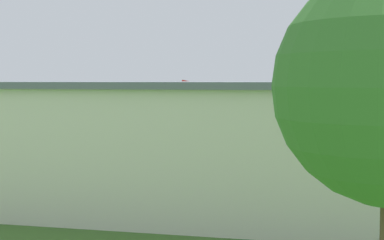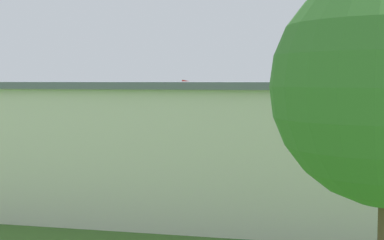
% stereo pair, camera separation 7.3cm
% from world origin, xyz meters
% --- Properties ---
extents(ground_plane, '(400.00, 400.00, 0.00)m').
position_xyz_m(ground_plane, '(0.00, 0.00, 0.00)').
color(ground_plane, '#3D6628').
extents(hangar, '(31.63, 16.85, 7.27)m').
position_xyz_m(hangar, '(-3.78, 30.04, 3.64)').
color(hangar, beige).
rests_on(hangar, ground_plane).
extents(biplane, '(6.69, 8.86, 4.11)m').
position_xyz_m(biplane, '(6.36, 2.48, 5.14)').
color(biplane, '#B21E1E').
extents(car_white, '(2.03, 4.72, 1.50)m').
position_xyz_m(car_white, '(8.15, 15.52, 0.79)').
color(car_white, white).
rests_on(car_white, ground_plane).
extents(car_black, '(2.25, 4.72, 1.66)m').
position_xyz_m(car_black, '(14.46, 14.44, 0.86)').
color(car_black, black).
rests_on(car_black, ground_plane).
extents(person_by_parked_cars, '(0.41, 0.41, 1.76)m').
position_xyz_m(person_by_parked_cars, '(4.58, 14.57, 0.88)').
color(person_by_parked_cars, '#3F3F47').
rests_on(person_by_parked_cars, ground_plane).
extents(windsock, '(1.37, 1.42, 5.82)m').
position_xyz_m(windsock, '(-8.33, 3.83, 5.12)').
color(windsock, silver).
rests_on(windsock, ground_plane).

